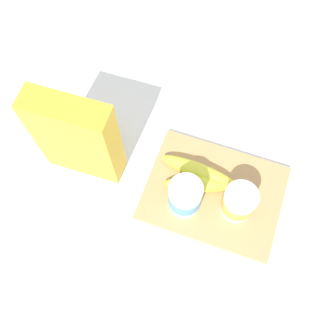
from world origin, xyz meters
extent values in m
plane|color=white|center=(0.00, 0.00, 0.00)|extent=(2.40, 2.40, 0.00)
cube|color=tan|center=(0.00, 0.00, 0.01)|extent=(0.30, 0.23, 0.01)
cube|color=yellow|center=(0.30, 0.02, 0.12)|extent=(0.17, 0.06, 0.24)
cylinder|color=white|center=(-0.06, 0.02, 0.05)|extent=(0.07, 0.07, 0.08)
cylinder|color=gold|center=(-0.06, 0.02, 0.05)|extent=(0.07, 0.07, 0.04)
cylinder|color=silver|center=(-0.06, 0.02, 0.09)|extent=(0.07, 0.07, 0.00)
cylinder|color=white|center=(0.05, 0.05, 0.06)|extent=(0.07, 0.07, 0.09)
cylinder|color=#5193D1|center=(0.05, 0.05, 0.06)|extent=(0.07, 0.07, 0.04)
cylinder|color=silver|center=(0.05, 0.05, 0.11)|extent=(0.07, 0.07, 0.00)
ellipsoid|color=yellow|center=(0.05, -0.03, 0.03)|extent=(0.18, 0.05, 0.04)
ellipsoid|color=yellow|center=(0.03, 0.00, 0.03)|extent=(0.16, 0.08, 0.03)
cylinder|color=brown|center=(-0.04, -0.02, 0.02)|extent=(0.01, 0.01, 0.02)
camera|label=1|loc=(0.00, 0.31, 0.82)|focal=41.24mm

